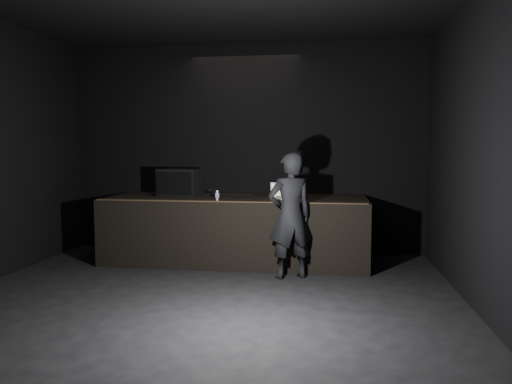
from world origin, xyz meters
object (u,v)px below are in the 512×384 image
object	(u,v)px
stage_monitor	(180,182)
beer_can	(217,195)
stage_riser	(237,229)
laptop	(283,195)
person	(290,216)

from	to	relation	value
stage_monitor	beer_can	xyz separation A→B (m)	(0.75, -0.61, -0.14)
stage_riser	laptop	world-z (taller)	laptop
stage_riser	beer_can	distance (m)	0.81
stage_riser	laptop	bearing A→B (deg)	-12.39
stage_riser	person	world-z (taller)	person
laptop	person	xyz separation A→B (m)	(0.17, -0.79, -0.21)
stage_monitor	stage_riser	bearing A→B (deg)	4.34
stage_riser	laptop	distance (m)	0.94
stage_riser	stage_monitor	world-z (taller)	stage_monitor
stage_riser	person	size ratio (longest dim) A/B	2.35
stage_monitor	beer_can	size ratio (longest dim) A/B	4.73
stage_riser	beer_can	world-z (taller)	beer_can
laptop	beer_can	bearing A→B (deg)	-172.87
stage_riser	laptop	size ratio (longest dim) A/B	9.56
stage_riser	stage_monitor	distance (m)	1.18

